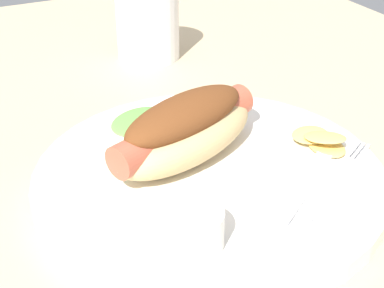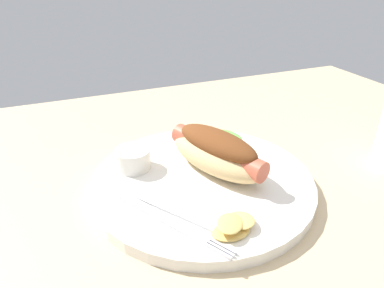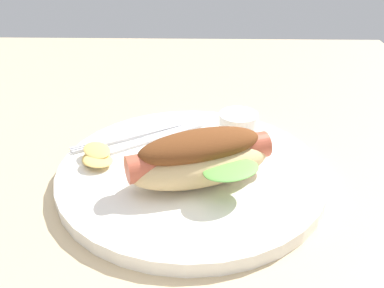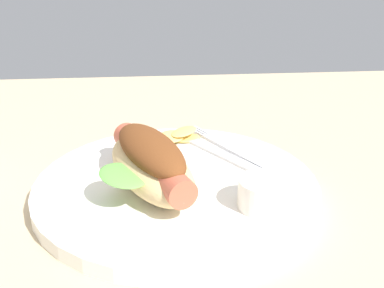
{
  "view_description": "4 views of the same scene",
  "coord_description": "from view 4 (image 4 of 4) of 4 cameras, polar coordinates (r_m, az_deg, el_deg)",
  "views": [
    {
      "loc": [
        -38.01,
        22.04,
        28.85
      ],
      "look_at": [
        -0.83,
        3.79,
        4.34
      ],
      "focal_mm": 53.62,
      "sensor_mm": 36.0,
      "label": 1
    },
    {
      "loc": [
        -17.42,
        -33.81,
        27.97
      ],
      "look_at": [
        -2.17,
        3.56,
        6.32
      ],
      "focal_mm": 32.05,
      "sensor_mm": 36.0,
      "label": 2
    },
    {
      "loc": [
        40.4,
        3.39,
        28.15
      ],
      "look_at": [
        -0.72,
        2.43,
        4.91
      ],
      "focal_mm": 40.13,
      "sensor_mm": 36.0,
      "label": 3
    },
    {
      "loc": [
        0.93,
        47.53,
        26.05
      ],
      "look_at": [
        -2.81,
        3.27,
        6.36
      ],
      "focal_mm": 44.53,
      "sensor_mm": 36.0,
      "label": 4
    }
  ],
  "objects": [
    {
      "name": "fork",
      "position": [
        0.59,
        4.8,
        -0.66
      ],
      "size": [
        9.34,
        14.9,
        0.4
      ],
      "rotation": [
        0.0,
        0.0,
        5.24
      ],
      "color": "silver",
      "rests_on": "plate"
    },
    {
      "name": "knife",
      "position": [
        0.57,
        4.21,
        -1.55
      ],
      "size": [
        9.92,
        13.29,
        0.36
      ],
      "primitive_type": "cube",
      "rotation": [
        0.0,
        0.0,
        5.33
      ],
      "color": "silver",
      "rests_on": "plate"
    },
    {
      "name": "chips_pile",
      "position": [
        0.61,
        -1.45,
        1.04
      ],
      "size": [
        5.87,
        4.82,
        1.71
      ],
      "color": "#E9C163",
      "rests_on": "plate"
    },
    {
      "name": "ground_plane",
      "position": [
        0.55,
        -3.24,
        -5.69
      ],
      "size": [
        120.0,
        90.0,
        1.8
      ],
      "primitive_type": "cube",
      "color": "tan"
    },
    {
      "name": "plate",
      "position": [
        0.52,
        -1.89,
        -5.25
      ],
      "size": [
        30.53,
        30.53,
        1.6
      ],
      "primitive_type": "cylinder",
      "color": "white",
      "rests_on": "ground_plane"
    },
    {
      "name": "sauce_ramekin",
      "position": [
        0.47,
        8.6,
        -5.89
      ],
      "size": [
        5.04,
        5.04,
        2.95
      ],
      "primitive_type": "cylinder",
      "color": "white",
      "rests_on": "plate"
    },
    {
      "name": "hot_dog",
      "position": [
        0.49,
        -5.0,
        -2.2
      ],
      "size": [
        12.04,
        17.15,
        5.89
      ],
      "rotation": [
        0.0,
        0.0,
        5.09
      ],
      "color": "#DBB77A",
      "rests_on": "plate"
    }
  ]
}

